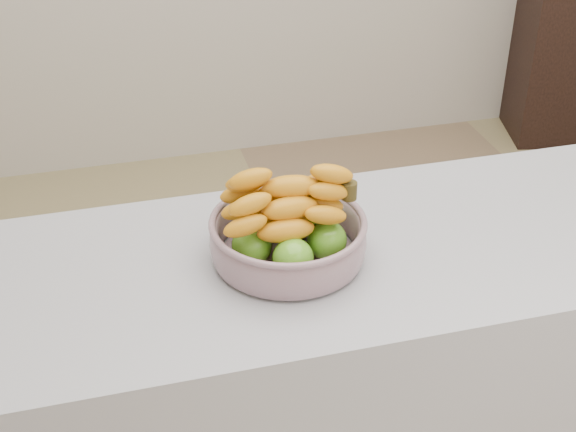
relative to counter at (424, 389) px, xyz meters
name	(u,v)px	position (x,y,z in m)	size (l,w,h in m)	color
counter	(424,389)	(0.00, 0.00, 0.00)	(2.00, 0.60, 0.90)	#9D9DA5
cabinet	(576,39)	(1.65, 2.00, 0.04)	(0.54, 0.44, 0.98)	black
fruit_bowl	(288,233)	(-0.34, 0.00, 0.51)	(0.32, 0.32, 0.19)	#98A1B6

